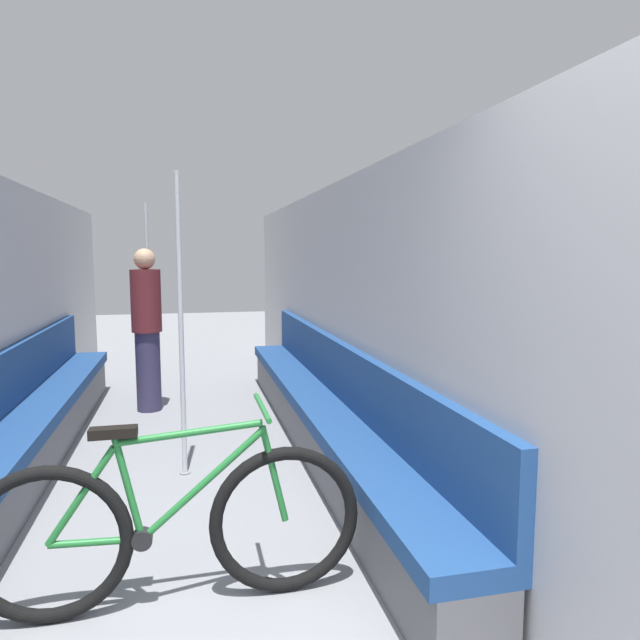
% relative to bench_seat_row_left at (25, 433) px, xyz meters
% --- Properties ---
extents(wall_right, '(0.10, 9.80, 2.19)m').
position_rel_bench_seat_row_left_xyz_m(wall_right, '(2.45, -0.16, 0.79)').
color(wall_right, '#B2B2B7').
rests_on(wall_right, ground).
extents(bench_seat_row_left, '(0.41, 5.29, 0.90)m').
position_rel_bench_seat_row_left_xyz_m(bench_seat_row_left, '(0.00, 0.00, 0.00)').
color(bench_seat_row_left, '#5B5B60').
rests_on(bench_seat_row_left, ground).
extents(bench_seat_row_right, '(0.41, 5.29, 0.90)m').
position_rel_bench_seat_row_left_xyz_m(bench_seat_row_right, '(2.22, 0.00, 0.00)').
color(bench_seat_row_right, '#5B5B60').
rests_on(bench_seat_row_right, ground).
extents(bicycle, '(1.74, 0.46, 0.92)m').
position_rel_bench_seat_row_left_xyz_m(bicycle, '(1.08, -1.89, 0.07)').
color(bicycle, black).
rests_on(bicycle, ground).
extents(grab_pole_near, '(0.08, 0.08, 2.17)m').
position_rel_bench_seat_row_left_xyz_m(grab_pole_near, '(1.13, -0.27, 0.76)').
color(grab_pole_near, gray).
rests_on(grab_pole_near, ground).
extents(grab_pole_far, '(0.08, 0.08, 2.17)m').
position_rel_bench_seat_row_left_xyz_m(grab_pole_far, '(0.75, 2.29, 0.76)').
color(grab_pole_far, gray).
rests_on(grab_pole_far, ground).
extents(passenger_standing, '(0.30, 0.30, 1.66)m').
position_rel_bench_seat_row_left_xyz_m(passenger_standing, '(0.77, 1.57, 0.55)').
color(passenger_standing, '#332D4C').
rests_on(passenger_standing, ground).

